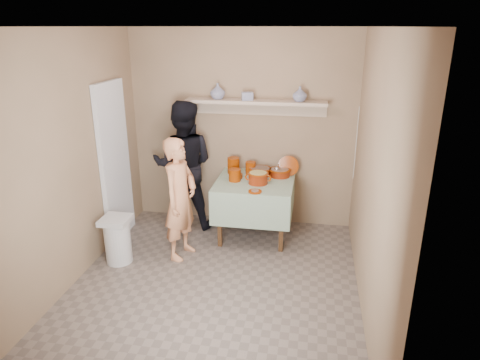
% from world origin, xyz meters
% --- Properties ---
extents(ground, '(3.50, 3.50, 0.00)m').
position_xyz_m(ground, '(0.00, 0.00, 0.00)').
color(ground, '#6D5E56').
rests_on(ground, ground).
extents(tile_panel, '(0.06, 0.70, 2.00)m').
position_xyz_m(tile_panel, '(-1.46, 0.95, 1.00)').
color(tile_panel, silver).
rests_on(tile_panel, ground).
extents(plate_stack_a, '(0.16, 0.16, 0.21)m').
position_xyz_m(plate_stack_a, '(-0.07, 1.52, 0.87)').
color(plate_stack_a, '#782603').
rests_on(plate_stack_a, serving_table).
extents(plate_stack_b, '(0.13, 0.13, 0.16)m').
position_xyz_m(plate_stack_b, '(0.15, 1.54, 0.84)').
color(plate_stack_b, '#782603').
rests_on(plate_stack_b, serving_table).
extents(bowl_stack, '(0.15, 0.15, 0.15)m').
position_xyz_m(bowl_stack, '(-0.00, 1.23, 0.84)').
color(bowl_stack, '#782603').
rests_on(bowl_stack, serving_table).
extents(empty_bowl, '(0.17, 0.17, 0.05)m').
position_xyz_m(empty_bowl, '(-0.00, 1.33, 0.79)').
color(empty_bowl, '#782603').
rests_on(empty_bowl, serving_table).
extents(propped_lid, '(0.27, 0.09, 0.27)m').
position_xyz_m(propped_lid, '(0.65, 1.58, 0.88)').
color(propped_lid, '#782603').
rests_on(propped_lid, serving_table).
extents(vase_right, '(0.22, 0.22, 0.18)m').
position_xyz_m(vase_right, '(0.75, 1.61, 1.81)').
color(vase_right, navy).
rests_on(vase_right, wall_shelf).
extents(vase_left, '(0.27, 0.27, 0.20)m').
position_xyz_m(vase_left, '(-0.29, 1.62, 1.82)').
color(vase_left, navy).
rests_on(vase_left, wall_shelf).
extents(ceramic_box, '(0.16, 0.13, 0.10)m').
position_xyz_m(ceramic_box, '(0.10, 1.60, 1.77)').
color(ceramic_box, navy).
rests_on(ceramic_box, wall_shelf).
extents(person_cook, '(0.46, 0.60, 1.45)m').
position_xyz_m(person_cook, '(-0.53, 0.61, 0.73)').
color(person_cook, tan).
rests_on(person_cook, ground).
extents(person_helper, '(0.90, 0.73, 1.72)m').
position_xyz_m(person_helper, '(-0.73, 1.44, 0.86)').
color(person_helper, black).
rests_on(person_helper, ground).
extents(room_shell, '(3.04, 3.54, 2.62)m').
position_xyz_m(room_shell, '(0.00, 0.00, 1.61)').
color(room_shell, '#967A5C').
rests_on(room_shell, ground).
extents(serving_table, '(0.97, 0.97, 0.76)m').
position_xyz_m(serving_table, '(0.25, 1.28, 0.64)').
color(serving_table, '#4C2D16').
rests_on(serving_table, ground).
extents(cazuela_meat_a, '(0.30, 0.30, 0.10)m').
position_xyz_m(cazuela_meat_a, '(0.29, 1.50, 0.82)').
color(cazuela_meat_a, maroon).
rests_on(cazuela_meat_a, serving_table).
extents(cazuela_meat_b, '(0.28, 0.28, 0.10)m').
position_xyz_m(cazuela_meat_b, '(0.55, 1.50, 0.82)').
color(cazuela_meat_b, maroon).
rests_on(cazuela_meat_b, serving_table).
extents(ladle, '(0.08, 0.26, 0.19)m').
position_xyz_m(ladle, '(0.51, 1.46, 0.87)').
color(ladle, silver).
rests_on(ladle, cazuela_meat_b).
extents(cazuela_rice, '(0.33, 0.25, 0.14)m').
position_xyz_m(cazuela_rice, '(0.30, 1.18, 0.85)').
color(cazuela_rice, maroon).
rests_on(cazuela_rice, serving_table).
extents(front_plate, '(0.16, 0.16, 0.03)m').
position_xyz_m(front_plate, '(0.31, 0.88, 0.77)').
color(front_plate, '#782603').
rests_on(front_plate, serving_table).
extents(wall_shelf, '(1.80, 0.25, 0.21)m').
position_xyz_m(wall_shelf, '(0.20, 1.65, 1.67)').
color(wall_shelf, tan).
rests_on(wall_shelf, room_shell).
extents(trash_bin, '(0.32, 0.32, 0.56)m').
position_xyz_m(trash_bin, '(-1.21, 0.33, 0.28)').
color(trash_bin, silver).
rests_on(trash_bin, ground).
extents(electrical_cord, '(0.01, 0.05, 0.90)m').
position_xyz_m(electrical_cord, '(1.47, 1.48, 1.25)').
color(electrical_cord, silver).
rests_on(electrical_cord, wall_shelf).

